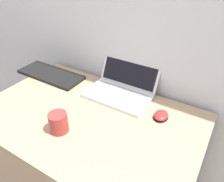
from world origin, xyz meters
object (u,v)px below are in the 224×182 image
laptop (122,86)px  external_keyboard (51,75)px  drink_cup (58,122)px  computer_mouse (161,116)px

laptop → external_keyboard: 0.50m
laptop → external_keyboard: size_ratio=0.81×
laptop → external_keyboard: laptop is taller
laptop → drink_cup: bearing=-102.4°
drink_cup → computer_mouse: 0.49m
laptop → drink_cup: (-0.09, -0.42, 0.00)m
laptop → computer_mouse: size_ratio=3.95×
drink_cup → external_keyboard: (-0.40, 0.35, -0.04)m
external_keyboard → laptop: bearing=7.9°
laptop → drink_cup: 0.43m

